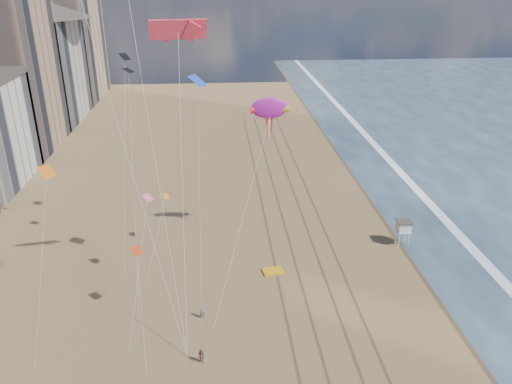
# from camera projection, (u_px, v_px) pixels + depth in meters

# --- Properties ---
(wet_sand) EXTENTS (260.00, 260.00, 0.00)m
(wet_sand) POSITION_uv_depth(u_px,v_px,m) (405.00, 208.00, 71.03)
(wet_sand) COLOR #42301E
(wet_sand) RESTS_ON ground
(foam) EXTENTS (260.00, 260.00, 0.00)m
(foam) POSITION_uv_depth(u_px,v_px,m) (433.00, 207.00, 71.33)
(foam) COLOR white
(foam) RESTS_ON ground
(tracks) EXTENTS (7.68, 120.00, 0.01)m
(tracks) POSITION_uv_depth(u_px,v_px,m) (302.00, 248.00, 60.72)
(tracks) COLOR brown
(tracks) RESTS_ON ground
(lifeguard_stand) EXTENTS (1.82, 1.82, 3.28)m
(lifeguard_stand) POSITION_uv_depth(u_px,v_px,m) (404.00, 226.00, 60.58)
(lifeguard_stand) COLOR white
(lifeguard_stand) RESTS_ON ground
(grounded_kite) EXTENTS (2.46, 1.78, 0.26)m
(grounded_kite) POSITION_uv_depth(u_px,v_px,m) (273.00, 271.00, 55.89)
(grounded_kite) COLOR #EEA414
(grounded_kite) RESTS_ON ground
(show_kite) EXTENTS (5.54, 8.45, 23.59)m
(show_kite) POSITION_uv_depth(u_px,v_px,m) (269.00, 109.00, 55.46)
(show_kite) COLOR #AD1A9B
(show_kite) RESTS_ON ground
(kite_flyer_a) EXTENTS (0.57, 0.39, 1.51)m
(kite_flyer_a) POSITION_uv_depth(u_px,v_px,m) (202.00, 312.00, 48.20)
(kite_flyer_a) COLOR slate
(kite_flyer_a) RESTS_ON ground
(kite_flyer_b) EXTENTS (0.86, 0.79, 1.44)m
(kite_flyer_b) POSITION_uv_depth(u_px,v_px,m) (201.00, 356.00, 42.67)
(kite_flyer_b) COLOR brown
(kite_flyer_b) RESTS_ON ground
(small_kites) EXTENTS (16.33, 17.82, 16.22)m
(small_kites) POSITION_uv_depth(u_px,v_px,m) (131.00, 138.00, 48.61)
(small_kites) COLOR orange
(small_kites) RESTS_ON ground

